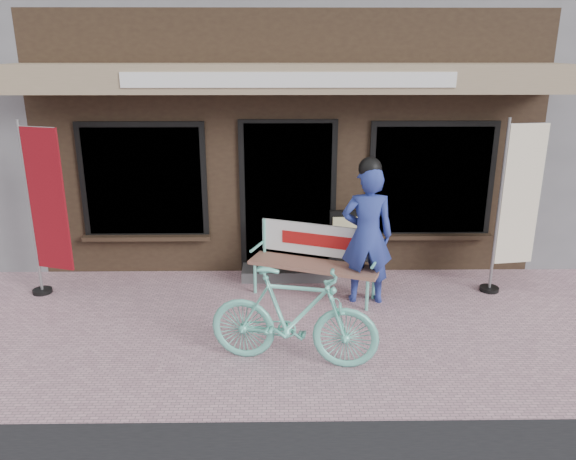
{
  "coord_description": "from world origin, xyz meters",
  "views": [
    {
      "loc": [
        -0.11,
        -5.64,
        3.12
      ],
      "look_at": [
        -0.02,
        0.7,
        1.05
      ],
      "focal_mm": 35.0,
      "sensor_mm": 36.0,
      "label": 1
    }
  ],
  "objects_px": {
    "person": "(367,233)",
    "bicycle": "(294,317)",
    "bench": "(316,255)",
    "nobori_red": "(45,209)",
    "menu_stand": "(346,242)",
    "nobori_cream": "(516,205)"
  },
  "relations": [
    {
      "from": "menu_stand",
      "to": "person",
      "type": "bearing_deg",
      "value": -82.96
    },
    {
      "from": "nobori_red",
      "to": "nobori_cream",
      "type": "height_order",
      "value": "nobori_cream"
    },
    {
      "from": "bench",
      "to": "menu_stand",
      "type": "xyz_separation_m",
      "value": [
        0.46,
        0.66,
        -0.05
      ]
    },
    {
      "from": "nobori_cream",
      "to": "bicycle",
      "type": "bearing_deg",
      "value": -156.48
    },
    {
      "from": "nobori_red",
      "to": "menu_stand",
      "type": "relative_size",
      "value": 2.41
    },
    {
      "from": "bench",
      "to": "nobori_red",
      "type": "relative_size",
      "value": 0.76
    },
    {
      "from": "nobori_red",
      "to": "menu_stand",
      "type": "xyz_separation_m",
      "value": [
        3.89,
        0.68,
        -0.69
      ]
    },
    {
      "from": "person",
      "to": "menu_stand",
      "type": "xyz_separation_m",
      "value": [
        -0.15,
        0.89,
        -0.43
      ]
    },
    {
      "from": "nobori_red",
      "to": "nobori_cream",
      "type": "xyz_separation_m",
      "value": [
        6.0,
        0.09,
        0.01
      ]
    },
    {
      "from": "bench",
      "to": "nobori_cream",
      "type": "bearing_deg",
      "value": 22.83
    },
    {
      "from": "nobori_red",
      "to": "nobori_cream",
      "type": "distance_m",
      "value": 6.0
    },
    {
      "from": "person",
      "to": "nobori_red",
      "type": "bearing_deg",
      "value": 178.57
    },
    {
      "from": "bench",
      "to": "person",
      "type": "distance_m",
      "value": 0.76
    },
    {
      "from": "nobori_red",
      "to": "menu_stand",
      "type": "distance_m",
      "value": 4.01
    },
    {
      "from": "bench",
      "to": "menu_stand",
      "type": "bearing_deg",
      "value": 76.29
    },
    {
      "from": "person",
      "to": "nobori_cream",
      "type": "xyz_separation_m",
      "value": [
        1.95,
        0.3,
        0.27
      ]
    },
    {
      "from": "bench",
      "to": "menu_stand",
      "type": "height_order",
      "value": "menu_stand"
    },
    {
      "from": "bicycle",
      "to": "nobori_red",
      "type": "distance_m",
      "value": 3.59
    },
    {
      "from": "person",
      "to": "nobori_red",
      "type": "relative_size",
      "value": 0.82
    },
    {
      "from": "bench",
      "to": "nobori_cream",
      "type": "distance_m",
      "value": 2.65
    },
    {
      "from": "bench",
      "to": "bicycle",
      "type": "bearing_deg",
      "value": -79.62
    },
    {
      "from": "person",
      "to": "bicycle",
      "type": "distance_m",
      "value": 1.82
    }
  ]
}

